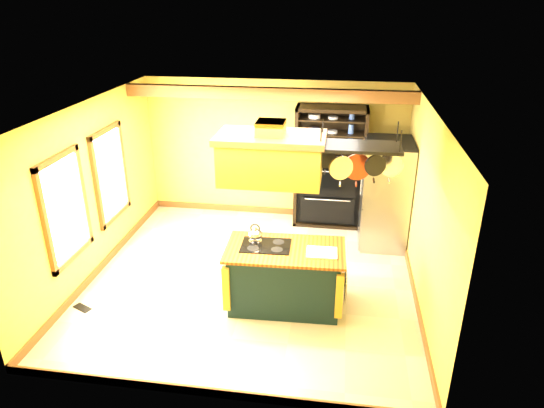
% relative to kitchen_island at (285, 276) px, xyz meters
% --- Properties ---
extents(floor, '(5.00, 5.00, 0.00)m').
position_rel_kitchen_island_xyz_m(floor, '(-0.59, 0.62, -0.47)').
color(floor, beige).
rests_on(floor, ground).
extents(ceiling, '(5.00, 5.00, 0.00)m').
position_rel_kitchen_island_xyz_m(ceiling, '(-0.59, 0.62, 2.23)').
color(ceiling, white).
rests_on(ceiling, wall_back).
extents(wall_back, '(5.00, 0.02, 2.70)m').
position_rel_kitchen_island_xyz_m(wall_back, '(-0.59, 3.12, 0.88)').
color(wall_back, '#DFC251').
rests_on(wall_back, floor).
extents(wall_front, '(5.00, 0.02, 2.70)m').
position_rel_kitchen_island_xyz_m(wall_front, '(-0.59, -1.88, 0.88)').
color(wall_front, '#DFC251').
rests_on(wall_front, floor).
extents(wall_left, '(0.02, 5.00, 2.70)m').
position_rel_kitchen_island_xyz_m(wall_left, '(-3.09, 0.62, 0.88)').
color(wall_left, '#DFC251').
rests_on(wall_left, floor).
extents(wall_right, '(0.02, 5.00, 2.70)m').
position_rel_kitchen_island_xyz_m(wall_right, '(1.91, 0.62, 0.88)').
color(wall_right, '#DFC251').
rests_on(wall_right, floor).
extents(ceiling_beam, '(5.00, 0.15, 0.20)m').
position_rel_kitchen_island_xyz_m(ceiling_beam, '(-0.59, 2.32, 2.12)').
color(ceiling_beam, brown).
rests_on(ceiling_beam, ceiling).
extents(window_near, '(0.06, 1.06, 1.56)m').
position_rel_kitchen_island_xyz_m(window_near, '(-3.06, -0.18, 0.93)').
color(window_near, brown).
rests_on(window_near, wall_left).
extents(window_far, '(0.06, 1.06, 1.56)m').
position_rel_kitchen_island_xyz_m(window_far, '(-3.06, 1.22, 0.93)').
color(window_far, brown).
rests_on(window_far, wall_left).
extents(kitchen_island, '(1.68, 0.97, 1.11)m').
position_rel_kitchen_island_xyz_m(kitchen_island, '(0.00, 0.00, 0.00)').
color(kitchen_island, black).
rests_on(kitchen_island, floor).
extents(range_hood, '(1.38, 0.78, 0.80)m').
position_rel_kitchen_island_xyz_m(range_hood, '(-0.20, -0.00, 1.77)').
color(range_hood, gold).
rests_on(range_hood, ceiling).
extents(pot_rack, '(1.11, 0.52, 0.76)m').
position_rel_kitchen_island_xyz_m(pot_rack, '(0.91, 0.01, 1.84)').
color(pot_rack, black).
rests_on(pot_rack, ceiling).
extents(refrigerator, '(0.80, 0.95, 1.86)m').
position_rel_kitchen_island_xyz_m(refrigerator, '(1.49, 2.16, 0.43)').
color(refrigerator, gray).
rests_on(refrigerator, floor).
extents(hutch, '(1.30, 0.59, 2.29)m').
position_rel_kitchen_island_xyz_m(hutch, '(0.49, 2.87, 0.42)').
color(hutch, black).
rests_on(hutch, floor).
extents(floor_register, '(0.30, 0.22, 0.01)m').
position_rel_kitchen_island_xyz_m(floor_register, '(-2.86, -0.52, -0.46)').
color(floor_register, black).
rests_on(floor_register, floor).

